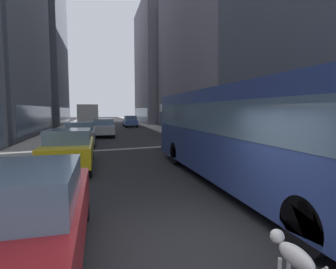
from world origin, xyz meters
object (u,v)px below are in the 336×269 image
(car_grey_wagon, at_px, (81,134))
(pedestrian_with_handbag, at_px, (314,150))
(car_yellow_taxi, at_px, (70,148))
(car_red_coupe, at_px, (14,221))
(transit_bus, at_px, (241,129))
(dalmatian_dog, at_px, (292,255))
(car_black_suv, at_px, (91,120))
(box_truck, at_px, (89,116))
(car_blue_hatchback, at_px, (130,121))
(car_silver_sedan, at_px, (104,128))

(car_grey_wagon, xyz_separation_m, pedestrian_with_handbag, (8.30, -11.27, 0.19))
(car_yellow_taxi, bearing_deg, car_red_coupe, -90.00)
(transit_bus, height_order, dalmatian_dog, transit_bus)
(dalmatian_dog, bearing_deg, car_grey_wagon, 102.62)
(transit_bus, xyz_separation_m, car_red_coupe, (-5.60, -3.62, -0.95))
(car_black_suv, relative_size, pedestrian_with_handbag, 2.81)
(car_grey_wagon, distance_m, box_truck, 16.33)
(transit_bus, xyz_separation_m, car_black_suv, (-5.60, 35.20, -0.95))
(pedestrian_with_handbag, bearing_deg, car_black_suv, 103.22)
(transit_bus, bearing_deg, car_blue_hatchback, 90.00)
(car_red_coupe, relative_size, pedestrian_with_handbag, 2.60)
(box_truck, xyz_separation_m, dalmatian_dog, (3.59, -32.33, -1.15))
(car_grey_wagon, distance_m, pedestrian_with_handbag, 14.00)
(car_yellow_taxi, distance_m, box_truck, 23.50)
(dalmatian_dog, bearing_deg, car_black_suv, 95.11)
(car_yellow_taxi, bearing_deg, car_black_suv, 90.00)
(car_red_coupe, relative_size, dalmatian_dog, 4.57)
(car_blue_hatchback, distance_m, car_yellow_taxi, 28.00)
(transit_bus, height_order, box_truck, same)
(transit_bus, bearing_deg, car_red_coupe, -147.14)
(car_yellow_taxi, height_order, pedestrian_with_handbag, pedestrian_with_handbag)
(car_black_suv, height_order, pedestrian_with_handbag, pedestrian_with_handbag)
(car_silver_sedan, bearing_deg, box_truck, 98.96)
(car_red_coupe, bearing_deg, pedestrian_with_handbag, 22.71)
(box_truck, relative_size, dalmatian_dog, 7.79)
(transit_bus, relative_size, car_red_coupe, 2.62)
(dalmatian_dog, xyz_separation_m, pedestrian_with_handbag, (4.72, 4.75, 0.50))
(dalmatian_dog, height_order, pedestrian_with_handbag, pedestrian_with_handbag)
(car_silver_sedan, relative_size, car_black_suv, 0.94)
(car_grey_wagon, height_order, dalmatian_dog, car_grey_wagon)
(car_silver_sedan, distance_m, box_truck, 10.31)
(transit_bus, xyz_separation_m, car_blue_hatchback, (0.00, 31.38, -0.95))
(car_blue_hatchback, height_order, car_silver_sedan, same)
(transit_bus, relative_size, car_silver_sedan, 2.58)
(transit_bus, xyz_separation_m, pedestrian_with_handbag, (2.70, -0.14, -0.76))
(box_truck, bearing_deg, car_silver_sedan, -81.04)
(car_blue_hatchback, relative_size, car_yellow_taxi, 1.05)
(car_blue_hatchback, relative_size, car_black_suv, 1.01)
(car_blue_hatchback, height_order, car_grey_wagon, same)
(transit_bus, bearing_deg, car_grey_wagon, 116.71)
(car_blue_hatchback, distance_m, dalmatian_dog, 36.34)
(transit_bus, height_order, car_yellow_taxi, transit_bus)
(car_silver_sedan, bearing_deg, pedestrian_with_handbag, -68.96)
(car_yellow_taxi, relative_size, car_black_suv, 0.96)
(car_silver_sedan, height_order, pedestrian_with_handbag, pedestrian_with_handbag)
(dalmatian_dog, relative_size, pedestrian_with_handbag, 0.57)
(transit_bus, height_order, pedestrian_with_handbag, transit_bus)
(car_grey_wagon, bearing_deg, car_black_suv, 90.00)
(car_blue_hatchback, xyz_separation_m, car_grey_wagon, (-5.60, -20.26, 0.00))
(car_red_coupe, bearing_deg, dalmatian_dog, -19.61)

